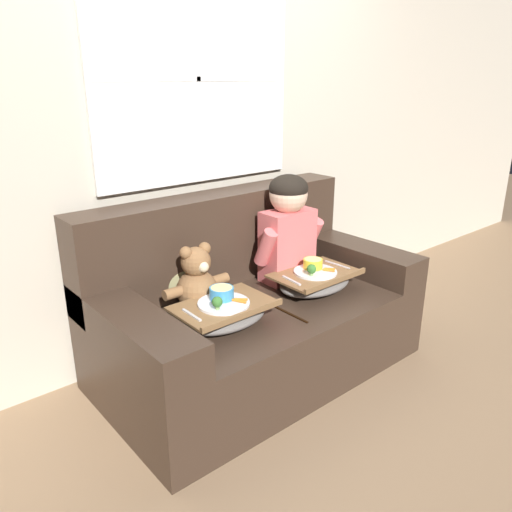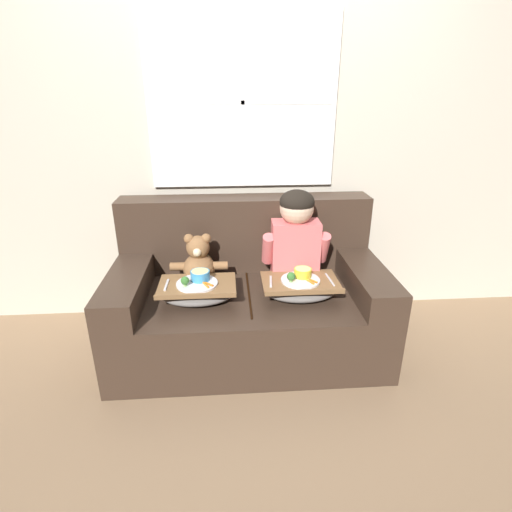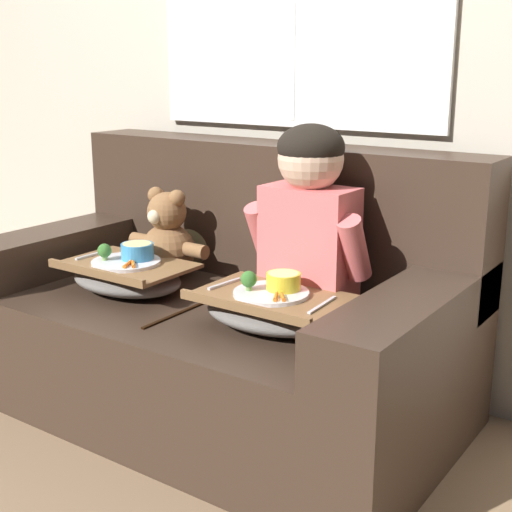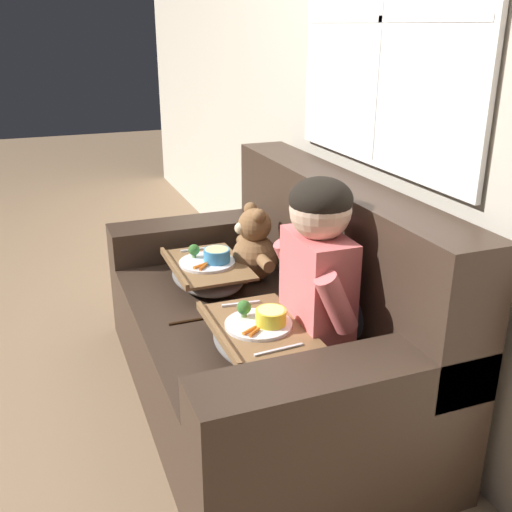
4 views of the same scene
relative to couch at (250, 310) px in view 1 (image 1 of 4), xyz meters
The scene contains 9 objects.
ground_plane 0.33m from the couch, 90.00° to the right, with size 14.00×14.00×0.00m, color #8E7051.
wall_back_with_window 1.09m from the couch, 90.00° to the left, with size 8.00×0.08×2.60m.
couch is the anchor object (origin of this frame).
throw_pillow_behind_child 0.45m from the couch, 34.33° to the left, with size 0.33×0.16×0.34m.
throw_pillow_behind_teddy 0.45m from the couch, 145.67° to the left, with size 0.29×0.14×0.31m.
child_figure 0.52m from the couch, ahead, with size 0.43×0.21×0.60m.
teddy_bear 0.39m from the couch, behind, with size 0.37×0.25×0.34m.
lap_tray_child 0.39m from the couch, 30.27° to the right, with size 0.46×0.31×0.17m.
lap_tray_teddy 0.39m from the couch, 149.74° to the right, with size 0.45×0.31×0.17m.
Camera 1 is at (-1.55, -1.80, 1.51)m, focal length 35.00 mm.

